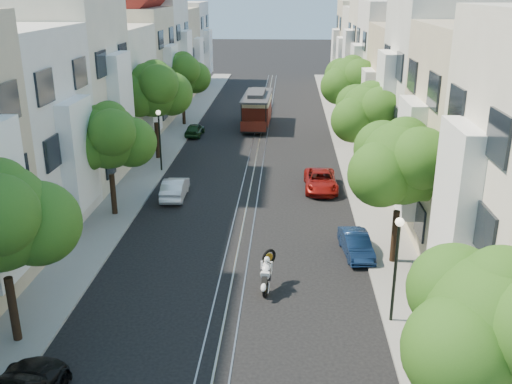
# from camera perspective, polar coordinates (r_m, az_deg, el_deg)

# --- Properties ---
(ground) EXTENTS (200.00, 200.00, 0.00)m
(ground) POSITION_cam_1_polar(r_m,az_deg,el_deg) (44.54, 0.19, 4.25)
(ground) COLOR black
(ground) RESTS_ON ground
(sidewalk_east) EXTENTS (2.50, 80.00, 0.12)m
(sidewalk_east) POSITION_cam_1_polar(r_m,az_deg,el_deg) (44.74, 9.53, 4.13)
(sidewalk_east) COLOR gray
(sidewalk_east) RESTS_ON ground
(sidewalk_west) EXTENTS (2.50, 80.00, 0.12)m
(sidewalk_west) POSITION_cam_1_polar(r_m,az_deg,el_deg) (45.47, -9.00, 4.41)
(sidewalk_west) COLOR gray
(sidewalk_west) RESTS_ON ground
(rail_left) EXTENTS (0.06, 80.00, 0.02)m
(rail_left) POSITION_cam_1_polar(r_m,az_deg,el_deg) (44.57, -0.52, 4.28)
(rail_left) COLOR gray
(rail_left) RESTS_ON ground
(rail_slot) EXTENTS (0.06, 80.00, 0.02)m
(rail_slot) POSITION_cam_1_polar(r_m,az_deg,el_deg) (44.53, 0.19, 4.27)
(rail_slot) COLOR gray
(rail_slot) RESTS_ON ground
(rail_right) EXTENTS (0.06, 80.00, 0.02)m
(rail_right) POSITION_cam_1_polar(r_m,az_deg,el_deg) (44.51, 0.90, 4.25)
(rail_right) COLOR gray
(rail_right) RESTS_ON ground
(lane_line) EXTENTS (0.08, 80.00, 0.01)m
(lane_line) POSITION_cam_1_polar(r_m,az_deg,el_deg) (44.54, 0.19, 4.26)
(lane_line) COLOR tan
(lane_line) RESTS_ON ground
(townhouses_east) EXTENTS (7.75, 72.00, 12.00)m
(townhouses_east) POSITION_cam_1_polar(r_m,az_deg,el_deg) (44.34, 15.96, 10.30)
(townhouses_east) COLOR beige
(townhouses_east) RESTS_ON ground
(townhouses_west) EXTENTS (7.75, 72.00, 11.76)m
(townhouses_west) POSITION_cam_1_polar(r_m,az_deg,el_deg) (45.55, -15.15, 10.47)
(townhouses_west) COLOR silver
(townhouses_west) RESTS_ON ground
(tree_e_a) EXTENTS (4.72, 3.87, 6.27)m
(tree_e_a) POSITION_cam_1_polar(r_m,az_deg,el_deg) (14.89, 22.88, -12.40)
(tree_e_a) COLOR black
(tree_e_a) RESTS_ON ground
(tree_e_b) EXTENTS (4.93, 4.08, 6.68)m
(tree_e_b) POSITION_cam_1_polar(r_m,az_deg,el_deg) (25.38, 14.45, 2.67)
(tree_e_b) COLOR black
(tree_e_b) RESTS_ON ground
(tree_e_c) EXTENTS (4.84, 3.99, 6.52)m
(tree_e_c) POSITION_cam_1_polar(r_m,az_deg,el_deg) (35.94, 11.24, 7.64)
(tree_e_c) COLOR black
(tree_e_c) RESTS_ON ground
(tree_e_d) EXTENTS (5.01, 4.16, 6.85)m
(tree_e_d) POSITION_cam_1_polar(r_m,az_deg,el_deg) (46.63, 9.50, 10.82)
(tree_e_d) COLOR black
(tree_e_d) RESTS_ON ground
(tree_w_a) EXTENTS (4.93, 4.08, 6.68)m
(tree_w_a) POSITION_cam_1_polar(r_m,az_deg,el_deg) (20.58, -24.25, -2.55)
(tree_w_a) COLOR black
(tree_w_a) RESTS_ON ground
(tree_w_b) EXTENTS (4.72, 3.87, 6.27)m
(tree_w_b) POSITION_cam_1_polar(r_m,az_deg,el_deg) (31.24, -14.46, 5.20)
(tree_w_b) COLOR black
(tree_w_b) RESTS_ON ground
(tree_w_c) EXTENTS (5.13, 4.28, 7.09)m
(tree_w_c) POSITION_cam_1_polar(r_m,az_deg,el_deg) (41.49, -10.08, 9.97)
(tree_w_c) COLOR black
(tree_w_c) RESTS_ON ground
(tree_w_d) EXTENTS (4.84, 3.99, 6.52)m
(tree_w_d) POSITION_cam_1_polar(r_m,az_deg,el_deg) (52.20, -7.34, 11.56)
(tree_w_d) COLOR black
(tree_w_d) RESTS_ON ground
(lamp_east) EXTENTS (0.32, 0.32, 4.16)m
(lamp_east) POSITION_cam_1_polar(r_m,az_deg,el_deg) (21.31, 13.89, -6.09)
(lamp_east) COLOR black
(lamp_east) RESTS_ON ground
(lamp_west) EXTENTS (0.32, 0.32, 4.16)m
(lamp_west) POSITION_cam_1_polar(r_m,az_deg,el_deg) (38.91, -9.64, 6.00)
(lamp_west) COLOR black
(lamp_west) RESTS_ON ground
(sportbike_rider) EXTENTS (0.65, 1.85, 1.64)m
(sportbike_rider) POSITION_cam_1_polar(r_m,az_deg,el_deg) (23.76, 1.07, -7.97)
(sportbike_rider) COLOR black
(sportbike_rider) RESTS_ON ground
(cable_car) EXTENTS (2.60, 7.65, 2.92)m
(cable_car) POSITION_cam_1_polar(r_m,az_deg,el_deg) (51.87, 0.10, 8.45)
(cable_car) COLOR black
(cable_car) RESTS_ON ground
(parked_car_e_mid) EXTENTS (1.54, 3.41, 1.09)m
(parked_car_e_mid) POSITION_cam_1_polar(r_m,az_deg,el_deg) (27.32, 9.97, -5.18)
(parked_car_e_mid) COLOR #0B1C3A
(parked_car_e_mid) RESTS_ON ground
(parked_car_e_far) EXTENTS (2.01, 4.29, 1.19)m
(parked_car_e_far) POSITION_cam_1_polar(r_m,az_deg,el_deg) (35.69, 6.48, 1.13)
(parked_car_e_far) COLOR maroon
(parked_car_e_far) RESTS_ON ground
(parked_car_w_mid) EXTENTS (1.37, 3.69, 1.20)m
(parked_car_w_mid) POSITION_cam_1_polar(r_m,az_deg,el_deg) (34.48, -8.11, 0.40)
(parked_car_w_mid) COLOR silver
(parked_car_w_mid) RESTS_ON ground
(parked_car_w_far) EXTENTS (1.42, 3.25, 1.09)m
(parked_car_w_far) POSITION_cam_1_polar(r_m,az_deg,el_deg) (48.92, -6.16, 6.22)
(parked_car_w_far) COLOR #143316
(parked_car_w_far) RESTS_ON ground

